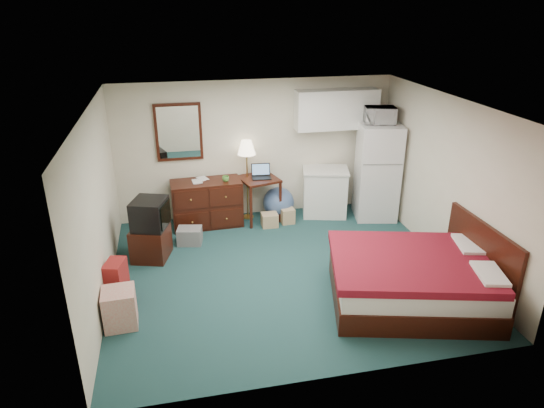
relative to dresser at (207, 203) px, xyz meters
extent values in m
cube|color=#112A2A|center=(0.96, -1.89, -0.42)|extent=(5.00, 4.50, 0.01)
cube|color=beige|center=(0.96, -1.89, 2.08)|extent=(5.00, 4.50, 0.01)
cube|color=beige|center=(0.96, 0.36, 0.83)|extent=(5.00, 0.01, 2.50)
cube|color=beige|center=(0.96, -4.14, 0.83)|extent=(5.00, 0.01, 2.50)
cube|color=beige|center=(-1.54, -1.89, 0.83)|extent=(0.01, 4.50, 2.50)
cube|color=beige|center=(3.46, -1.89, 0.83)|extent=(0.01, 4.50, 2.50)
sphere|color=#3E5886|center=(1.32, 0.06, -0.13)|extent=(0.58, 0.58, 0.57)
imported|color=silver|center=(3.07, -0.21, 1.52)|extent=(0.58, 0.41, 0.36)
imported|color=tan|center=(-0.23, -0.01, 0.53)|extent=(0.17, 0.03, 0.23)
imported|color=tan|center=(-0.12, 0.09, 0.53)|extent=(0.16, 0.08, 0.22)
imported|color=#509239|center=(0.34, -0.07, 0.48)|extent=(0.12, 0.10, 0.12)
camera|label=1|loc=(-0.53, -8.00, 3.35)|focal=32.00mm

